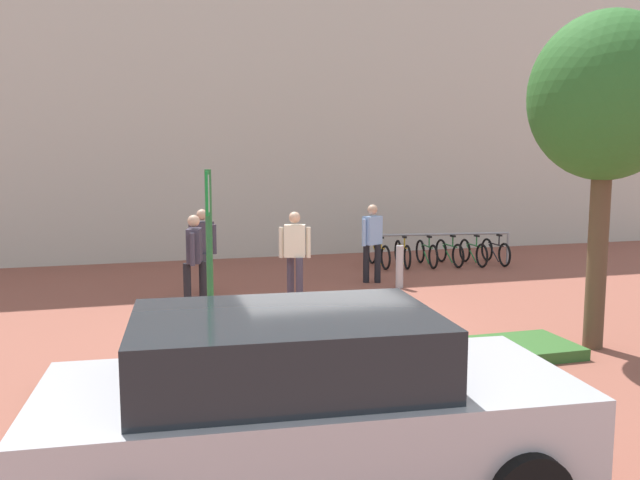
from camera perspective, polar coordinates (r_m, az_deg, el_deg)
name	(u,v)px	position (r m, az deg, el deg)	size (l,w,h in m)	color
ground_plane	(315,328)	(10.78, -0.42, -7.62)	(60.00, 60.00, 0.00)	brown
building_facade	(234,73)	(18.54, -7.47, 14.18)	(28.00, 1.20, 10.00)	beige
planter_strip	(334,366)	(8.68, 1.20, -10.83)	(7.00, 1.10, 0.16)	#336028
tree_sidewalk	(606,99)	(10.16, 23.55, 11.12)	(2.13, 2.13, 4.77)	brown
parking_sign_post	(209,246)	(7.99, -9.57, -0.53)	(0.10, 0.36, 2.62)	#2D7238
bike_at_sign	(218,353)	(8.36, -8.85, -9.69)	(1.64, 0.54, 0.86)	black
bike_rack_cluster	(438,252)	(16.94, 10.20, -1.02)	(3.73, 1.97, 0.83)	#99999E
bollard_steel	(400,267)	(13.94, 6.92, -2.32)	(0.16, 0.16, 0.90)	#ADADB2
person_shirt_blue	(295,250)	(12.59, -2.20, -0.87)	(0.59, 0.44, 1.72)	#383342
person_casual_tan	(372,238)	(14.39, 4.55, 0.15)	(0.56, 0.39, 1.72)	black
person_suited_navy	(203,246)	(13.34, -10.14, -0.51)	(0.52, 0.48, 1.72)	#2D2D38
person_suited_dark	(194,255)	(12.13, -10.83, -1.31)	(0.43, 0.60, 1.72)	black
car_silver_sedan	(304,407)	(5.52, -1.39, -14.26)	(4.43, 2.30, 1.54)	#B7B7BC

